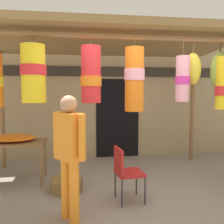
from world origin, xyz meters
TOP-DOWN VIEW (x-y plane):
  - ground_plane at (0.00, 0.00)m, footprint 30.00×30.00m
  - shop_facade at (0.00, 2.43)m, footprint 10.50×0.29m
  - market_stall_canopy at (-0.30, 0.59)m, footprint 4.88×2.28m
  - display_table at (-2.16, 0.75)m, footprint 1.27×0.66m
  - flower_heap_on_table at (-2.11, 0.81)m, footprint 0.83×0.58m
  - folding_chair at (-0.22, -0.26)m, footprint 0.45×0.45m
  - wicker_basket_by_table at (-1.13, 0.26)m, footprint 0.55×0.55m
  - customer_foreground at (-1.04, -0.69)m, footprint 0.42×0.49m

SIDE VIEW (x-z plane):
  - ground_plane at x=0.00m, z-range 0.00..0.00m
  - wicker_basket_by_table at x=-1.13m, z-range 0.00..0.22m
  - folding_chair at x=-0.22m, z-range 0.08..0.92m
  - display_table at x=-2.16m, z-range 0.30..1.07m
  - flower_heap_on_table at x=-2.11m, z-range 0.77..0.89m
  - customer_foreground at x=-1.04m, z-range 0.15..1.79m
  - shop_facade at x=0.00m, z-range 0.00..3.52m
  - market_stall_canopy at x=-0.30m, z-range 1.00..3.78m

